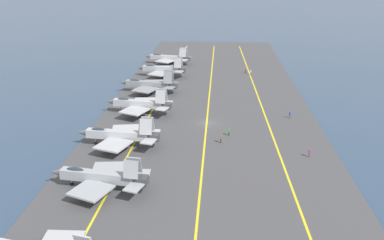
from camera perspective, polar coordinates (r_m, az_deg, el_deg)
name	(u,v)px	position (r m, az deg, el deg)	size (l,w,h in m)	color
ground_plane	(207,125)	(90.98, 2.07, -0.65)	(2000.00, 2000.00, 0.00)	#2D425B
carrier_deck	(207,124)	(90.91, 2.07, -0.53)	(208.86, 49.73, 0.40)	#424244
deck_stripe_foul_line	(268,124)	(91.48, 10.66, -0.62)	(187.98, 0.36, 0.01)	yellow
deck_stripe_centerline	(207,123)	(90.83, 2.07, -0.41)	(187.98, 0.36, 0.01)	yellow
deck_stripe_edge_line	(146,121)	(92.23, -6.45, -0.20)	(187.98, 0.36, 0.01)	yellow
parked_jet_second	(100,177)	(65.24, -12.77, -7.76)	(12.91, 16.31, 5.76)	#93999E
parked_jet_third	(120,135)	(79.43, -10.12, -2.06)	(13.98, 16.60, 6.23)	#A8AAAF
parked_jet_fourth	(140,104)	(96.34, -7.34, 2.27)	(13.38, 16.25, 6.42)	#A8AAAF
parked_jet_fifth	(149,84)	(113.01, -5.99, 5.02)	(13.77, 16.82, 6.48)	gray
parked_jet_sixth	(162,69)	(129.33, -4.21, 7.14)	(14.19, 15.93, 6.29)	#9EA3A8
parked_jet_seventh	(168,58)	(146.38, -3.33, 8.72)	(12.88, 16.94, 6.18)	#A8AAAF
crew_white_vest	(251,72)	(132.87, 8.22, 6.66)	(0.46, 0.41, 1.70)	#4C473D
crew_purple_vest	(309,152)	(77.40, 16.16, -4.37)	(0.27, 0.39, 1.80)	#4C473D
crew_green_vest	(229,131)	(83.98, 5.22, -1.60)	(0.32, 0.42, 1.75)	#383328
crew_red_vest	(246,70)	(135.01, 7.54, 6.93)	(0.28, 0.39, 1.75)	#232328
crew_blue_vest	(290,114)	(96.07, 13.60, 0.80)	(0.46, 0.41, 1.72)	#4C473D
crew_brown_vest	(221,138)	(80.41, 4.08, -2.59)	(0.41, 0.31, 1.80)	#383328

